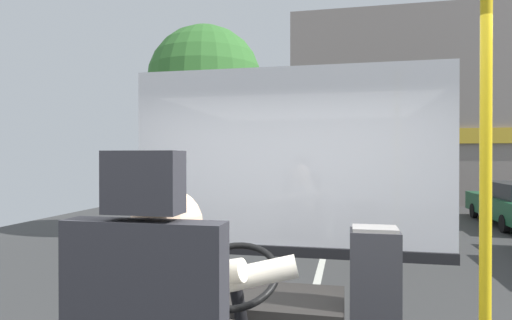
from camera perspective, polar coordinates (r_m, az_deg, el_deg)
ground at (r=10.70m, az=9.52°, el=-10.26°), size 18.00×44.00×0.06m
handrail_pole at (r=1.86m, az=28.13°, el=-4.12°), size 0.04×0.04×2.20m
fare_box at (r=2.61m, az=15.45°, el=-17.91°), size 0.27×0.22×0.86m
windshield_panel at (r=3.36m, az=4.06°, el=-2.97°), size 2.50×0.08×1.48m
street_tree at (r=10.56m, az=-6.75°, el=10.00°), size 2.73×2.73×5.10m
shop_building at (r=21.45m, az=23.87°, el=6.01°), size 13.52×5.57×8.12m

